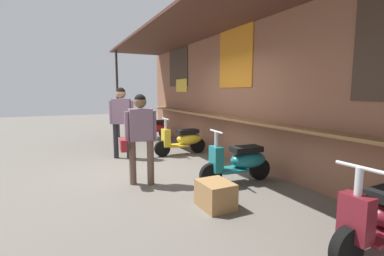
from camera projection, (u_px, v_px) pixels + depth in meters
The scene contains 8 objects.
ground_plane at pixel (160, 171), 5.75m from camera, with size 31.62×31.62×0.00m, color #605B54.
market_stall_facade at pixel (237, 85), 6.33m from camera, with size 11.29×2.14×3.23m.
scooter_red at pixel (153, 128), 9.53m from camera, with size 0.46×1.40×0.97m.
scooter_yellow at pixel (183, 140), 7.25m from camera, with size 0.46×1.40×0.97m.
scooter_teal at pixel (240, 161), 5.01m from camera, with size 0.49×1.40×0.97m.
shopper_with_handbag at pixel (122, 115), 6.76m from camera, with size 0.42×0.67×1.73m.
shopper_browsing at pixel (140, 131), 4.81m from camera, with size 0.28×0.64×1.59m.
merchandise_crate at pixel (215, 195), 3.92m from camera, with size 0.52×0.42×0.37m, color olive.
Camera 1 is at (5.32, -1.83, 1.63)m, focal length 26.07 mm.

